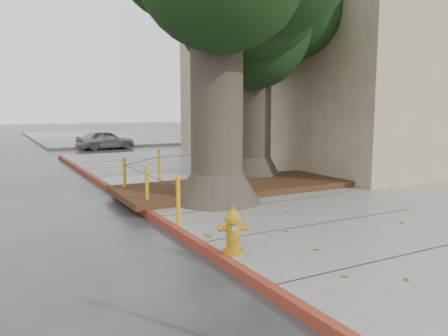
{
  "coord_description": "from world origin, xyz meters",
  "views": [
    {
      "loc": [
        -4.96,
        -6.22,
        2.3
      ],
      "look_at": [
        -0.69,
        1.63,
        1.1
      ],
      "focal_mm": 35.0,
      "sensor_mm": 36.0,
      "label": 1
    }
  ],
  "objects": [
    {
      "name": "ground",
      "position": [
        0.0,
        0.0,
        0.0
      ],
      "size": [
        140.0,
        140.0,
        0.0
      ],
      "primitive_type": "plane",
      "color": "#28282B",
      "rests_on": "ground"
    },
    {
      "name": "sidewalk_main",
      "position": [
        6.0,
        2.5,
        0.07
      ],
      "size": [
        16.0,
        26.0,
        0.15
      ],
      "primitive_type": "cube",
      "color": "slate",
      "rests_on": "ground"
    },
    {
      "name": "sidewalk_far",
      "position": [
        6.0,
        30.0,
        0.07
      ],
      "size": [
        16.0,
        20.0,
        0.15
      ],
      "primitive_type": "cube",
      "color": "slate",
      "rests_on": "ground"
    },
    {
      "name": "curb_red",
      "position": [
        -2.0,
        2.5,
        0.07
      ],
      "size": [
        0.14,
        26.0,
        0.16
      ],
      "primitive_type": "cube",
      "color": "maroon",
      "rests_on": "ground"
    },
    {
      "name": "planter_bed",
      "position": [
        0.9,
        3.9,
        0.23
      ],
      "size": [
        6.4,
        2.6,
        0.16
      ],
      "primitive_type": "cube",
      "color": "black",
      "rests_on": "sidewalk_main"
    },
    {
      "name": "building_corner",
      "position": [
        10.0,
        8.5,
        5.0
      ],
      "size": [
        12.0,
        13.0,
        10.0
      ],
      "primitive_type": "cube",
      "color": "tan",
      "rests_on": "ground"
    },
    {
      "name": "building_side_white",
      "position": [
        16.0,
        26.0,
        4.5
      ],
      "size": [
        10.0,
        10.0,
        9.0
      ],
      "primitive_type": "cube",
      "color": "silver",
      "rests_on": "ground"
    },
    {
      "name": "building_side_grey",
      "position": [
        22.0,
        32.0,
        6.0
      ],
      "size": [
        12.0,
        14.0,
        12.0
      ],
      "primitive_type": "cube",
      "color": "slate",
      "rests_on": "ground"
    },
    {
      "name": "tree_far",
      "position": [
        2.64,
        5.32,
        5.02
      ],
      "size": [
        4.5,
        3.8,
        7.17
      ],
      "color": "#4C3F33",
      "rests_on": "sidewalk_main"
    },
    {
      "name": "bollard_ring",
      "position": [
        -0.87,
        4.38,
        0.66
      ],
      "size": [
        3.79,
        5.39,
        0.95
      ],
      "color": "#CC920B",
      "rests_on": "sidewalk_main"
    },
    {
      "name": "fire_hydrant",
      "position": [
        -1.83,
        -0.74,
        0.51
      ],
      "size": [
        0.39,
        0.39,
        0.73
      ],
      "rotation": [
        0.0,
        0.0,
        -0.38
      ],
      "color": "#BB8013",
      "rests_on": "sidewalk_main"
    },
    {
      "name": "car_silver",
      "position": [
        1.09,
        19.34,
        0.56
      ],
      "size": [
        3.42,
        1.72,
        1.12
      ],
      "primitive_type": "imported",
      "rotation": [
        0.0,
        0.0,
        1.7
      ],
      "color": "#A0A0A5",
      "rests_on": "ground"
    },
    {
      "name": "car_red",
      "position": [
        7.98,
        17.26,
        0.53
      ],
      "size": [
        3.29,
        1.38,
        1.06
      ],
      "primitive_type": "imported",
      "rotation": [
        0.0,
        0.0,
        1.65
      ],
      "color": "maroon",
      "rests_on": "ground"
    }
  ]
}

